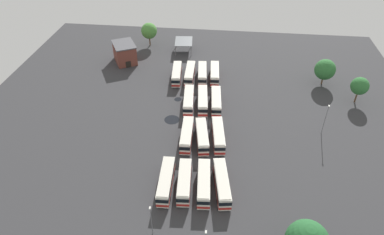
# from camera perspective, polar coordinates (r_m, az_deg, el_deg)

# --- Properties ---
(ground_plane) EXTENTS (124.21, 124.21, 0.00)m
(ground_plane) POSITION_cam_1_polar(r_m,az_deg,el_deg) (92.39, 0.49, -0.86)
(ground_plane) COLOR #333335
(bus_row0_slot0) EXTENTS (12.22, 4.47, 3.54)m
(bus_row0_slot0) POSITION_cam_1_polar(r_m,az_deg,el_deg) (74.44, 4.92, -10.68)
(bus_row0_slot0) COLOR silver
(bus_row0_slot0) RESTS_ON ground_plane
(bus_row0_slot1) EXTENTS (11.64, 3.43, 3.54)m
(bus_row0_slot1) POSITION_cam_1_polar(r_m,az_deg,el_deg) (74.23, 1.95, -10.70)
(bus_row0_slot1) COLOR silver
(bus_row0_slot1) RESTS_ON ground_plane
(bus_row0_slot2) EXTENTS (11.13, 3.40, 3.54)m
(bus_row0_slot2) POSITION_cam_1_polar(r_m,az_deg,el_deg) (74.44, -1.27, -10.51)
(bus_row0_slot2) COLOR silver
(bus_row0_slot2) RESTS_ON ground_plane
(bus_row0_slot3) EXTENTS (11.89, 3.07, 3.54)m
(bus_row0_slot3) POSITION_cam_1_polar(r_m,az_deg,el_deg) (74.77, -4.29, -10.36)
(bus_row0_slot3) COLOR silver
(bus_row0_slot3) RESTS_ON ground_plane
(bus_row1_slot0) EXTENTS (11.62, 3.98, 3.54)m
(bus_row1_slot0) POSITION_cam_1_polar(r_m,az_deg,el_deg) (85.71, 4.33, -2.92)
(bus_row1_slot0) COLOR silver
(bus_row1_slot0) RESTS_ON ground_plane
(bus_row1_slot1) EXTENTS (11.44, 4.39, 3.54)m
(bus_row1_slot1) POSITION_cam_1_polar(r_m,az_deg,el_deg) (85.23, 1.65, -3.08)
(bus_row1_slot1) COLOR silver
(bus_row1_slot1) RESTS_ON ground_plane
(bus_row1_slot2) EXTENTS (11.41, 3.02, 3.54)m
(bus_row1_slot2) POSITION_cam_1_polar(r_m,az_deg,el_deg) (85.58, -0.86, -2.87)
(bus_row1_slot2) COLOR silver
(bus_row1_slot2) RESTS_ON ground_plane
(bus_row2_slot0) EXTENTS (11.63, 3.43, 3.54)m
(bus_row2_slot0) POSITION_cam_1_polar(r_m,az_deg,el_deg) (97.53, 3.97, 2.70)
(bus_row2_slot0) COLOR silver
(bus_row2_slot0) RESTS_ON ground_plane
(bus_row2_slot1) EXTENTS (11.93, 3.70, 3.54)m
(bus_row2_slot1) POSITION_cam_1_polar(r_m,az_deg,el_deg) (97.67, 1.76, 2.84)
(bus_row2_slot1) COLOR silver
(bus_row2_slot1) RESTS_ON ground_plane
(bus_row2_slot2) EXTENTS (11.91, 3.54, 3.54)m
(bus_row2_slot2) POSITION_cam_1_polar(r_m,az_deg,el_deg) (97.71, -0.55, 2.87)
(bus_row2_slot2) COLOR silver
(bus_row2_slot2) RESTS_ON ground_plane
(bus_row3_slot0) EXTENTS (11.33, 3.29, 3.54)m
(bus_row3_slot0) POSITION_cam_1_polar(r_m,az_deg,el_deg) (110.60, 3.73, 7.22)
(bus_row3_slot0) COLOR silver
(bus_row3_slot0) RESTS_ON ground_plane
(bus_row3_slot1) EXTENTS (11.16, 3.51, 3.54)m
(bus_row3_slot1) POSITION_cam_1_polar(r_m,az_deg,el_deg) (110.36, 1.70, 7.22)
(bus_row3_slot1) COLOR silver
(bus_row3_slot1) RESTS_ON ground_plane
(bus_row3_slot2) EXTENTS (11.46, 2.93, 3.54)m
(bus_row3_slot2) POSITION_cam_1_polar(r_m,az_deg,el_deg) (110.35, -0.35, 7.23)
(bus_row3_slot2) COLOR silver
(bus_row3_slot2) RESTS_ON ground_plane
(bus_row3_slot3) EXTENTS (11.68, 3.61, 3.54)m
(bus_row3_slot3) POSITION_cam_1_polar(r_m,az_deg,el_deg) (110.32, -2.52, 7.18)
(bus_row3_slot3) COLOR silver
(bus_row3_slot3) RESTS_ON ground_plane
(depot_building) EXTENTS (11.31, 10.32, 6.65)m
(depot_building) POSITION_cam_1_polar(r_m,az_deg,el_deg) (121.98, -10.98, 10.40)
(depot_building) COLOR brown
(depot_building) RESTS_ON ground_plane
(maintenance_shelter) EXTENTS (8.83, 6.84, 3.83)m
(maintenance_shelter) POSITION_cam_1_polar(r_m,az_deg,el_deg) (127.18, -1.37, 12.36)
(maintenance_shelter) COLOR slate
(maintenance_shelter) RESTS_ON ground_plane
(lamp_post_by_building) EXTENTS (0.56, 0.28, 7.52)m
(lamp_post_by_building) POSITION_cam_1_polar(r_m,az_deg,el_deg) (65.95, -6.71, -16.28)
(lamp_post_by_building) COLOR slate
(lamp_post_by_building) RESTS_ON ground_plane
(lamp_post_mid_lot) EXTENTS (0.56, 0.28, 8.60)m
(lamp_post_mid_lot) POSITION_cam_1_polar(r_m,az_deg,el_deg) (92.27, 21.06, -0.14)
(lamp_post_mid_lot) COLOR slate
(lamp_post_mid_lot) RESTS_ON ground_plane
(tree_west_edge) EXTENTS (4.99, 4.99, 7.88)m
(tree_west_edge) POSITION_cam_1_polar(r_m,az_deg,el_deg) (108.08, 25.83, 4.67)
(tree_west_edge) COLOR brown
(tree_west_edge) RESTS_ON ground_plane
(tree_northwest) EXTENTS (5.77, 5.77, 8.61)m
(tree_northwest) POSITION_cam_1_polar(r_m,az_deg,el_deg) (131.42, -7.06, 13.94)
(tree_northwest) COLOR brown
(tree_northwest) RESTS_ON ground_plane
(tree_south_edge) EXTENTS (6.27, 6.27, 8.19)m
(tree_south_edge) POSITION_cam_1_polar(r_m,az_deg,el_deg) (113.47, 21.00, 7.36)
(tree_south_edge) COLOR brown
(tree_south_edge) RESTS_ON ground_plane
(puddle_back_corner) EXTENTS (4.11, 4.11, 0.01)m
(puddle_back_corner) POSITION_cam_1_polar(r_m,az_deg,el_deg) (93.58, -3.32, -0.37)
(puddle_back_corner) COLOR black
(puddle_back_corner) RESTS_ON ground_plane
(puddle_front_lane) EXTENTS (2.17, 2.17, 0.01)m
(puddle_front_lane) POSITION_cam_1_polar(r_m,az_deg,el_deg) (101.44, -2.32, 3.00)
(puddle_front_lane) COLOR black
(puddle_front_lane) RESTS_ON ground_plane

